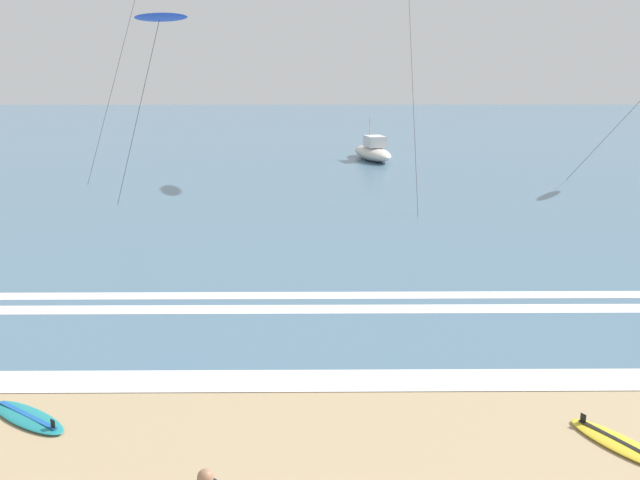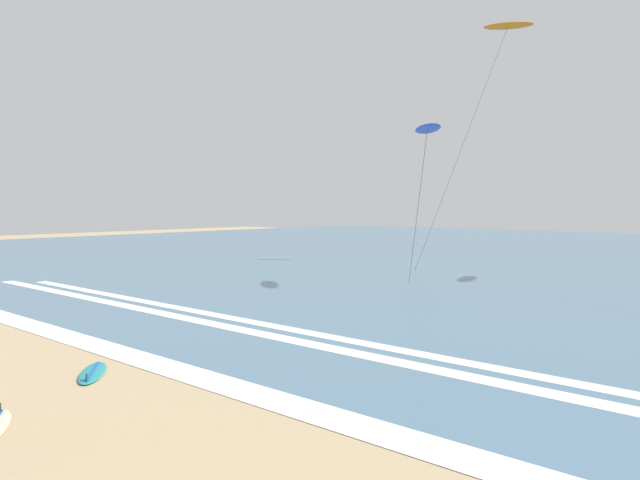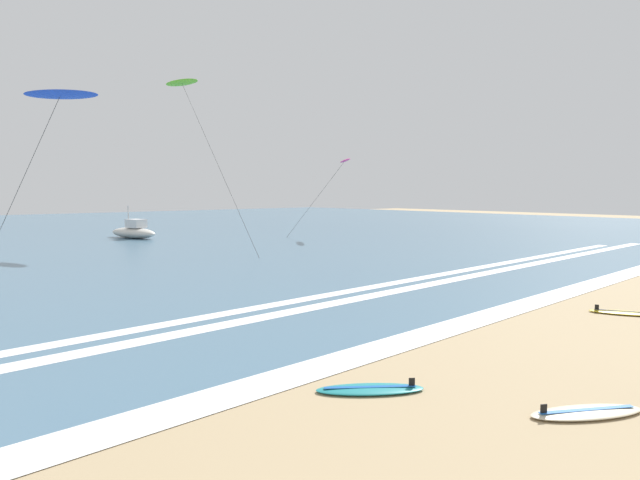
{
  "view_description": "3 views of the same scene",
  "coord_description": "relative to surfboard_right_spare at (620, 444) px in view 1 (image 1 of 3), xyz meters",
  "views": [
    {
      "loc": [
        -0.73,
        -4.32,
        6.58
      ],
      "look_at": [
        -0.56,
        14.01,
        2.04
      ],
      "focal_mm": 41.95,
      "sensor_mm": 36.0,
      "label": 1
    },
    {
      "loc": [
        8.25,
        0.89,
        4.38
      ],
      "look_at": [
        -1.58,
        12.23,
        3.48
      ],
      "focal_mm": 33.27,
      "sensor_mm": 36.0,
      "label": 2
    },
    {
      "loc": [
        -13.05,
        1.93,
        3.85
      ],
      "look_at": [
        -1.67,
        14.84,
        2.21
      ],
      "focal_mm": 28.49,
      "sensor_mm": 36.0,
      "label": 3
    }
  ],
  "objects": [
    {
      "name": "wave_foam_shoreline",
      "position": [
        -4.28,
        2.71,
        -0.03
      ],
      "size": [
        41.6,
        1.08,
        0.01
      ],
      "primitive_type": "cube",
      "color": "white",
      "rests_on": "ocean_surface"
    },
    {
      "name": "ocean_surface",
      "position": [
        -4.58,
        47.31,
        -0.04
      ],
      "size": [
        140.0,
        90.0,
        0.01
      ],
      "primitive_type": "cube",
      "color": "slate",
      "rests_on": "ground"
    },
    {
      "name": "surfboard_right_spare",
      "position": [
        0.0,
        0.0,
        0.0
      ],
      "size": [
        1.56,
        2.12,
        0.25
      ],
      "color": "yellow",
      "rests_on": "ground"
    },
    {
      "name": "wave_foam_outer_break",
      "position": [
        -4.2,
        8.38,
        -0.03
      ],
      "size": [
        51.89,
        0.62,
        0.01
      ],
      "primitive_type": "cube",
      "color": "white",
      "rests_on": "ocean_surface"
    },
    {
      "name": "surfboard_left_pile",
      "position": [
        -10.63,
        1.08,
        0.0
      ],
      "size": [
        2.03,
        1.76,
        0.25
      ],
      "color": "teal",
      "rests_on": "ground"
    },
    {
      "name": "offshore_boat",
      "position": [
        -1.46,
        36.44,
        0.51
      ],
      "size": [
        2.97,
        5.46,
        2.7
      ],
      "color": "beige",
      "rests_on": "ground"
    },
    {
      "name": "kite_blue_mid_center",
      "position": [
        -11.28,
        18.7,
        7.95
      ],
      "size": [
        4.44,
        4.51,
        8.25
      ],
      "color": "blue",
      "rests_on": "ground"
    },
    {
      "name": "wave_foam_mid_break",
      "position": [
        -3.44,
        7.2,
        -0.03
      ],
      "size": [
        56.65,
        0.7,
        0.01
      ],
      "primitive_type": "cube",
      "color": "white",
      "rests_on": "ocean_surface"
    }
  ]
}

